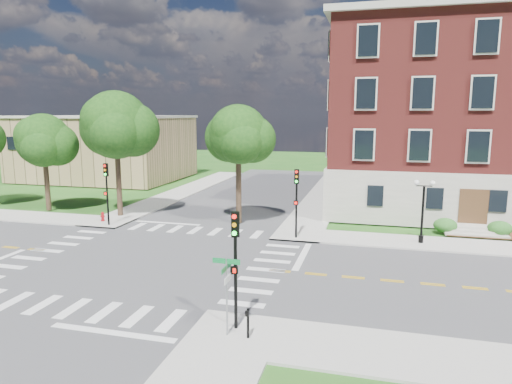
% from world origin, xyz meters
% --- Properties ---
extents(ground, '(160.00, 160.00, 0.00)m').
position_xyz_m(ground, '(0.00, 0.00, 0.00)').
color(ground, '#1D5217').
rests_on(ground, ground).
extents(road_ew, '(90.00, 12.00, 0.01)m').
position_xyz_m(road_ew, '(0.00, 0.00, 0.01)').
color(road_ew, '#3D3D3F').
rests_on(road_ew, ground).
extents(road_ns, '(12.00, 90.00, 0.01)m').
position_xyz_m(road_ns, '(0.00, 0.00, 0.01)').
color(road_ns, '#3D3D3F').
rests_on(road_ns, ground).
extents(sidewalk_ne, '(34.00, 34.00, 0.12)m').
position_xyz_m(sidewalk_ne, '(15.38, 15.38, 0.06)').
color(sidewalk_ne, '#9E9B93').
rests_on(sidewalk_ne, ground).
extents(sidewalk_nw, '(34.00, 34.00, 0.12)m').
position_xyz_m(sidewalk_nw, '(-15.38, 15.38, 0.06)').
color(sidewalk_nw, '#9E9B93').
rests_on(sidewalk_nw, ground).
extents(crosswalk_east, '(2.20, 10.20, 0.02)m').
position_xyz_m(crosswalk_east, '(7.20, 0.00, 0.00)').
color(crosswalk_east, silver).
rests_on(crosswalk_east, ground).
extents(stop_bar_east, '(0.40, 5.50, 0.00)m').
position_xyz_m(stop_bar_east, '(8.80, 3.00, 0.00)').
color(stop_bar_east, silver).
rests_on(stop_bar_east, ground).
extents(main_building, '(30.60, 22.40, 16.50)m').
position_xyz_m(main_building, '(24.00, 21.99, 8.34)').
color(main_building, '#9C9789').
rests_on(main_building, ground).
extents(secondary_building, '(20.40, 15.40, 8.30)m').
position_xyz_m(secondary_building, '(-22.00, 30.00, 4.28)').
color(secondary_building, '#8F794F').
rests_on(secondary_building, ground).
extents(tree_b, '(4.65, 4.65, 8.57)m').
position_xyz_m(tree_b, '(-15.26, 10.23, 6.33)').
color(tree_b, '#2D2216').
rests_on(tree_b, ground).
extents(tree_c, '(5.61, 5.61, 10.42)m').
position_xyz_m(tree_c, '(-7.92, 9.96, 7.71)').
color(tree_c, '#2D2216').
rests_on(tree_c, ground).
extents(tree_d, '(4.56, 4.56, 9.26)m').
position_xyz_m(tree_d, '(2.60, 9.99, 7.05)').
color(tree_d, '#2D2216').
rests_on(tree_d, ground).
extents(traffic_signal_se, '(0.38, 0.46, 4.80)m').
position_xyz_m(traffic_signal_se, '(7.71, -7.36, 3.19)').
color(traffic_signal_se, black).
rests_on(traffic_signal_se, ground).
extents(traffic_signal_ne, '(0.33, 0.37, 4.80)m').
position_xyz_m(traffic_signal_ne, '(7.74, 6.77, 3.19)').
color(traffic_signal_ne, black).
rests_on(traffic_signal_ne, ground).
extents(traffic_signal_nw, '(0.34, 0.37, 4.80)m').
position_xyz_m(traffic_signal_nw, '(-7.01, 6.74, 3.19)').
color(traffic_signal_nw, black).
rests_on(traffic_signal_nw, ground).
extents(twin_lamp_west, '(1.36, 0.36, 4.23)m').
position_xyz_m(twin_lamp_west, '(16.07, 7.62, 2.52)').
color(twin_lamp_west, black).
rests_on(twin_lamp_west, ground).
extents(street_sign_pole, '(1.10, 1.10, 3.10)m').
position_xyz_m(street_sign_pole, '(7.56, -8.00, 2.31)').
color(street_sign_pole, gray).
rests_on(street_sign_pole, ground).
extents(push_button_post, '(0.14, 0.21, 1.20)m').
position_xyz_m(push_button_post, '(8.41, -8.05, 0.80)').
color(push_button_post, black).
rests_on(push_button_post, ground).
extents(fire_hydrant, '(0.35, 0.35, 0.75)m').
position_xyz_m(fire_hydrant, '(-8.17, 7.73, 0.46)').
color(fire_hydrant, maroon).
rests_on(fire_hydrant, ground).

